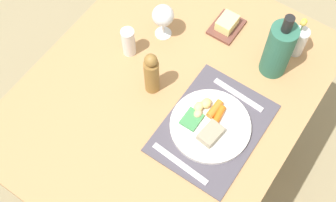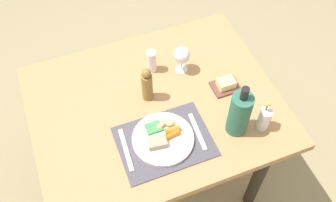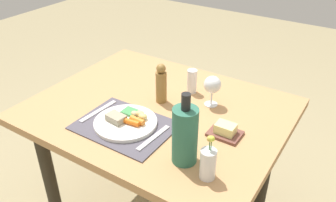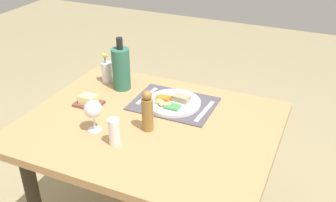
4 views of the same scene
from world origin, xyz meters
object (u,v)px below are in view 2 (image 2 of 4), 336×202
knife (197,131)px  butter_dish (226,85)px  fork (126,150)px  pepper_mill (147,85)px  salt_shaker (152,61)px  dinner_plate (163,137)px  flower_vase (264,118)px  cooler_bottle (240,113)px  dining_table (156,118)px  wine_glass (182,55)px

knife → butter_dish: (0.23, 0.18, 0.01)m
fork → butter_dish: size_ratio=1.62×
pepper_mill → salt_shaker: bearing=63.7°
knife → pepper_mill: size_ratio=1.01×
salt_shaker → pepper_mill: bearing=-116.3°
dinner_plate → flower_vase: size_ratio=1.56×
knife → salt_shaker: size_ratio=1.62×
cooler_bottle → salt_shaker: (-0.23, 0.46, -0.06)m
butter_dish → knife: bearing=-141.2°
butter_dish → pepper_mill: 0.38m
fork → flower_vase: (0.60, -0.10, 0.05)m
dining_table → cooler_bottle: (0.29, -0.25, 0.23)m
dinner_plate → butter_dish: bearing=23.0°
knife → flower_vase: 0.29m
fork → pepper_mill: bearing=56.0°
wine_glass → dining_table: bearing=-141.9°
fork → flower_vase: 0.61m
knife → wine_glass: size_ratio=1.33×
fork → pepper_mill: 0.31m
fork → pepper_mill: pepper_mill is taller
knife → wine_glass: 0.38m
fork → salt_shaker: size_ratio=1.76×
dinner_plate → salt_shaker: salt_shaker is taller
dinner_plate → salt_shaker: (0.09, 0.40, 0.04)m
salt_shaker → cooler_bottle: bearing=-63.6°
pepper_mill → dinner_plate: bearing=-93.9°
butter_dish → pepper_mill: (-0.36, 0.08, 0.07)m
butter_dish → cooler_bottle: bearing=-105.1°
dinner_plate → wine_glass: (0.23, 0.34, 0.08)m
dining_table → flower_vase: bearing=-35.6°
cooler_bottle → flower_vase: cooler_bottle is taller
knife → salt_shaker: (-0.06, 0.42, 0.05)m
wine_glass → pepper_mill: 0.23m
dining_table → salt_shaker: bearing=74.1°
dinner_plate → knife: size_ratio=1.38×
dining_table → butter_dish: bearing=-4.7°
knife → flower_vase: size_ratio=1.13×
dinner_plate → flower_vase: bearing=-12.4°
knife → pepper_mill: 0.31m
cooler_bottle → pepper_mill: cooler_bottle is taller
dinner_plate → butter_dish: size_ratio=2.05×
dining_table → flower_vase: flower_vase is taller
fork → pepper_mill: (0.18, 0.23, 0.08)m
fork → cooler_bottle: bearing=-4.4°
wine_glass → flower_vase: bearing=-64.9°
cooler_bottle → flower_vase: (0.11, -0.03, -0.05)m
dining_table → dinner_plate: size_ratio=4.24×
wine_glass → pepper_mill: pepper_mill is taller
dinner_plate → dining_table: bearing=79.8°
fork → knife: size_ratio=1.08×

